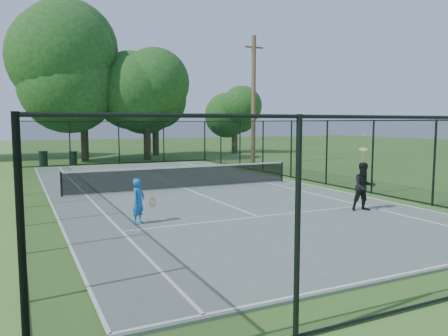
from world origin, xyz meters
name	(u,v)px	position (x,y,z in m)	size (l,w,h in m)	color
ground	(184,190)	(0.00, 0.00, 0.00)	(120.00, 120.00, 0.00)	#3B6221
tennis_court	(184,189)	(0.00, 0.00, 0.03)	(11.00, 24.00, 0.06)	slate
tennis_net	(184,176)	(0.00, 0.00, 0.58)	(10.08, 0.08, 0.95)	black
fence	(184,155)	(0.00, 0.00, 1.50)	(13.10, 26.10, 3.00)	black
tree_near_left	(82,74)	(-1.76, 16.88, 6.51)	(8.11, 8.11, 10.57)	#332114
tree_near_mid	(146,94)	(2.71, 15.49, 5.03)	(6.24, 6.24, 8.16)	#332114
tree_near_right	(155,98)	(4.57, 19.45, 5.02)	(5.73, 5.73, 7.91)	#332114
tree_far_right	(235,115)	(12.33, 19.46, 3.56)	(4.36, 4.36, 5.76)	#332114
trash_bin_left	(43,159)	(-4.89, 13.63, 0.50)	(0.58, 0.58, 0.99)	black
trash_bin_right	(73,158)	(-2.97, 13.91, 0.46)	(0.58, 0.58, 0.91)	black
utility_pole	(253,100)	(8.47, 9.00, 4.46)	(1.40, 0.30, 8.79)	#4C3823
player_blue	(139,201)	(-3.47, -5.72, 0.70)	(0.86, 0.55, 1.28)	blue
player_black	(364,186)	(3.55, -7.02, 0.84)	(1.06, 1.12, 2.45)	black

